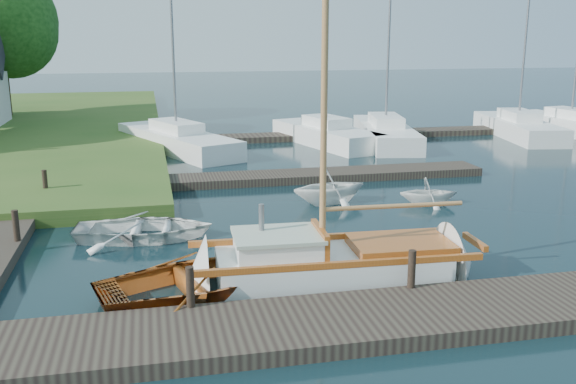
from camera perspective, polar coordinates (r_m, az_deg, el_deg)
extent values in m
plane|color=black|center=(17.75, 0.00, -3.76)|extent=(160.00, 160.00, 0.00)
cube|color=#2C221D|center=(12.29, 6.11, -11.36)|extent=(18.00, 2.20, 0.30)
cube|color=#2C221D|center=(24.27, 1.33, 1.42)|extent=(14.00, 1.60, 0.30)
cube|color=#2C221D|center=(35.65, 10.30, 5.19)|extent=(30.00, 1.60, 0.30)
cylinder|color=black|center=(12.45, -8.69, -8.34)|extent=(0.16, 0.16, 0.80)
cylinder|color=black|center=(13.45, 10.94, -6.73)|extent=(0.16, 0.16, 0.80)
cylinder|color=black|center=(17.50, -23.03, -2.76)|extent=(0.16, 0.16, 0.80)
cylinder|color=black|center=(22.28, -20.79, 0.83)|extent=(0.16, 0.16, 0.80)
cube|color=white|center=(14.40, 3.81, -7.10)|extent=(5.08, 2.21, 0.90)
cone|color=white|center=(15.38, 14.99, -6.17)|extent=(1.38, 2.01, 1.96)
cone|color=white|center=(14.03, -8.09, -7.79)|extent=(1.08, 2.00, 1.96)
cube|color=brown|center=(15.09, 3.00, -4.04)|extent=(6.20, 0.38, 0.14)
cube|color=brown|center=(13.37, 4.80, -6.46)|extent=(6.20, 0.38, 0.14)
cube|color=brown|center=(15.36, 16.30, -4.27)|extent=(0.17, 1.10, 0.14)
cube|color=white|center=(13.95, -0.96, -4.84)|extent=(1.86, 1.47, 0.44)
cube|color=#B3C3AC|center=(13.87, -0.96, -3.87)|extent=(1.96, 1.58, 0.08)
cube|color=brown|center=(14.09, 2.87, -4.32)|extent=(0.18, 1.40, 0.60)
cylinder|color=slate|center=(14.02, -2.37, -2.27)|extent=(0.12, 0.12, 0.60)
cube|color=brown|center=(14.66, 9.95, -4.61)|extent=(2.26, 1.59, 0.20)
cylinder|color=#A26738|center=(13.41, 3.28, 11.74)|extent=(0.14, 0.14, 8.40)
cylinder|color=#A26738|center=(14.34, 9.35, -1.25)|extent=(3.20, 0.23, 0.10)
imported|color=brown|center=(13.72, -7.62, -7.28)|extent=(5.04, 4.16, 0.91)
imported|color=white|center=(17.68, -12.70, -2.90)|extent=(3.95, 3.03, 0.76)
imported|color=white|center=(20.83, 3.72, 0.76)|extent=(2.89, 2.62, 1.33)
imported|color=white|center=(21.24, 12.40, 0.23)|extent=(2.10, 1.90, 0.98)
cube|color=white|center=(30.97, -9.86, 4.49)|extent=(5.62, 9.08, 0.90)
cube|color=white|center=(30.87, -9.91, 5.78)|extent=(2.54, 3.43, 0.50)
cylinder|color=slate|center=(30.58, -10.28, 14.35)|extent=(0.12, 0.12, 9.72)
cube|color=white|center=(32.24, 3.40, 5.03)|extent=(4.16, 7.76, 0.90)
cube|color=white|center=(32.14, 3.42, 6.27)|extent=(2.06, 2.89, 0.50)
cylinder|color=slate|center=(31.87, 3.55, 14.89)|extent=(0.12, 0.12, 10.14)
cube|color=white|center=(33.12, 8.65, 5.14)|extent=(3.77, 8.74, 0.90)
cube|color=white|center=(33.02, 8.69, 6.34)|extent=(1.94, 3.18, 0.50)
cylinder|color=slate|center=(32.79, 9.08, 16.53)|extent=(0.12, 0.12, 12.21)
cube|color=white|center=(36.94, 19.76, 5.37)|extent=(3.54, 8.36, 0.90)
cube|color=white|center=(36.85, 19.85, 6.45)|extent=(1.86, 3.03, 0.50)
cylinder|color=slate|center=(36.63, 20.54, 14.54)|extent=(0.12, 0.12, 10.91)
cube|color=white|center=(38.90, 23.80, 5.40)|extent=(3.20, 8.27, 0.90)
cube|color=white|center=(38.82, 23.90, 6.42)|extent=(1.74, 2.97, 0.50)
cylinder|color=#332114|center=(43.45, -23.73, 8.68)|extent=(0.36, 0.36, 3.67)
sphere|color=#123B0E|center=(43.35, -24.22, 13.64)|extent=(6.73, 6.73, 6.73)
sphere|color=#123B0E|center=(42.96, -23.57, 13.03)|extent=(5.71, 5.71, 5.71)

